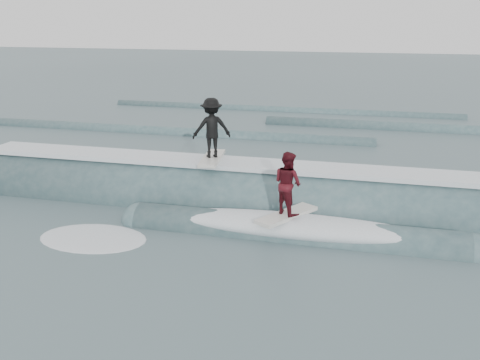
# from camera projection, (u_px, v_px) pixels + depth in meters

# --- Properties ---
(ground) EXTENTS (160.00, 160.00, 0.00)m
(ground) POSITION_uv_depth(u_px,v_px,m) (201.00, 269.00, 12.64)
(ground) COLOR #384D52
(ground) RESTS_ON ground
(breaking_wave) EXTENTS (22.15, 4.09, 2.62)m
(breaking_wave) POSITION_uv_depth(u_px,v_px,m) (252.00, 206.00, 16.70)
(breaking_wave) COLOR #345157
(breaking_wave) RESTS_ON ground
(surfer_black) EXTENTS (1.38, 2.05, 1.95)m
(surfer_black) POSITION_uv_depth(u_px,v_px,m) (212.00, 130.00, 16.58)
(surfer_black) COLOR silver
(surfer_black) RESTS_ON ground
(surfer_red) EXTENTS (1.50, 2.00, 1.80)m
(surfer_red) POSITION_uv_depth(u_px,v_px,m) (288.00, 186.00, 14.15)
(surfer_red) COLOR silver
(surfer_red) RESTS_ON ground
(whitewater) EXTENTS (16.68, 7.04, 0.10)m
(whitewater) POSITION_uv_depth(u_px,v_px,m) (234.00, 285.00, 11.90)
(whitewater) COLOR white
(whitewater) RESTS_ON ground
(far_swells) EXTENTS (38.00, 8.65, 0.80)m
(far_swells) POSITION_uv_depth(u_px,v_px,m) (322.00, 127.00, 28.75)
(far_swells) COLOR #345157
(far_swells) RESTS_ON ground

